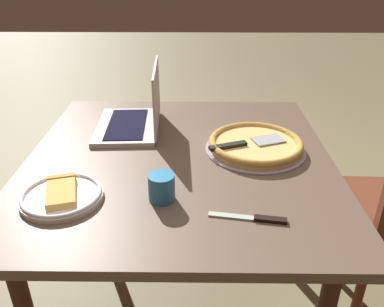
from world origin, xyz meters
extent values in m
cube|color=brown|center=(0.00, 0.00, 0.71)|extent=(1.06, 1.01, 0.03)
cylinder|color=#3E2413|center=(0.41, -0.41, 0.35)|extent=(0.05, 0.05, 0.70)
cylinder|color=#3E2413|center=(0.41, 0.41, 0.35)|extent=(0.05, 0.05, 0.70)
cube|color=beige|center=(0.23, 0.21, 0.74)|extent=(0.34, 0.24, 0.02)
cube|color=black|center=(0.23, 0.21, 0.75)|extent=(0.30, 0.15, 0.00)
cube|color=beige|center=(0.23, 0.09, 0.86)|extent=(0.33, 0.02, 0.22)
cube|color=#364B81|center=(0.23, 0.10, 0.86)|extent=(0.30, 0.02, 0.20)
cylinder|color=white|center=(-0.25, 0.32, 0.73)|extent=(0.23, 0.23, 0.01)
torus|color=silver|center=(-0.25, 0.32, 0.74)|extent=(0.22, 0.22, 0.01)
cube|color=#E1B254|center=(-0.25, 0.32, 0.75)|extent=(0.16, 0.11, 0.02)
cube|color=tan|center=(-0.19, 0.33, 0.75)|extent=(0.04, 0.08, 0.03)
cylinder|color=#A698AC|center=(0.05, -0.26, 0.73)|extent=(0.34, 0.34, 0.01)
cylinder|color=#E9B565|center=(0.05, -0.26, 0.74)|extent=(0.31, 0.31, 0.02)
torus|color=#BA9141|center=(0.05, -0.26, 0.75)|extent=(0.32, 0.32, 0.02)
cube|color=#A5ADB1|center=(0.07, -0.31, 0.76)|extent=(0.10, 0.12, 0.00)
cube|color=black|center=(0.02, -0.16, 0.76)|extent=(0.07, 0.13, 0.01)
cube|color=#B3C7B8|center=(-0.33, -0.17, 0.73)|extent=(0.04, 0.15, 0.00)
cube|color=black|center=(-0.35, -0.25, 0.73)|extent=(0.03, 0.09, 0.01)
cylinder|color=teal|center=(-0.25, 0.04, 0.77)|extent=(0.07, 0.07, 0.08)
cylinder|color=#3D211B|center=(-0.25, 0.04, 0.79)|extent=(0.07, 0.07, 0.00)
cylinder|color=brown|center=(0.26, -0.66, 0.22)|extent=(0.03, 0.03, 0.45)
cylinder|color=brown|center=(-0.13, -0.65, 0.22)|extent=(0.03, 0.03, 0.45)
camera|label=1|loc=(-1.16, -0.06, 1.35)|focal=36.85mm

